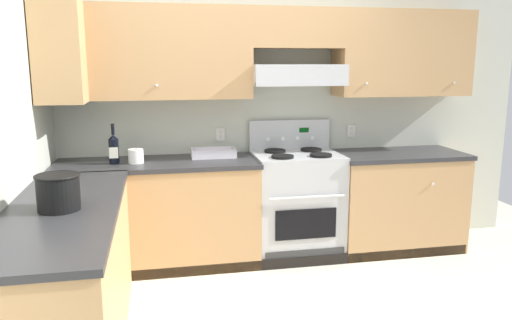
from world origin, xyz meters
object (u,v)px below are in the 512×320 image
object	(u,v)px
stove	(296,203)
wine_bottle	(114,148)
bowl	(213,154)
paper_towel_roll	(136,156)
bucket	(58,191)

from	to	relation	value
stove	wine_bottle	xyz separation A→B (m)	(-1.55, -0.03, 0.56)
bowl	paper_towel_roll	xyz separation A→B (m)	(-0.65, -0.14, 0.03)
stove	bucket	world-z (taller)	stove
wine_bottle	bucket	xyz separation A→B (m)	(-0.20, -1.28, -0.02)
wine_bottle	bowl	size ratio (longest dim) A/B	0.85
wine_bottle	paper_towel_roll	xyz separation A→B (m)	(0.17, -0.01, -0.07)
bowl	wine_bottle	bearing A→B (deg)	-170.91
stove	paper_towel_roll	world-z (taller)	stove
paper_towel_roll	bucket	bearing A→B (deg)	-106.41
stove	bowl	distance (m)	0.87
bucket	paper_towel_roll	size ratio (longest dim) A/B	1.99
bowl	paper_towel_roll	world-z (taller)	paper_towel_roll
wine_bottle	paper_towel_roll	size ratio (longest dim) A/B	2.66
wine_bottle	bowl	world-z (taller)	wine_bottle
paper_towel_roll	wine_bottle	bearing A→B (deg)	176.06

